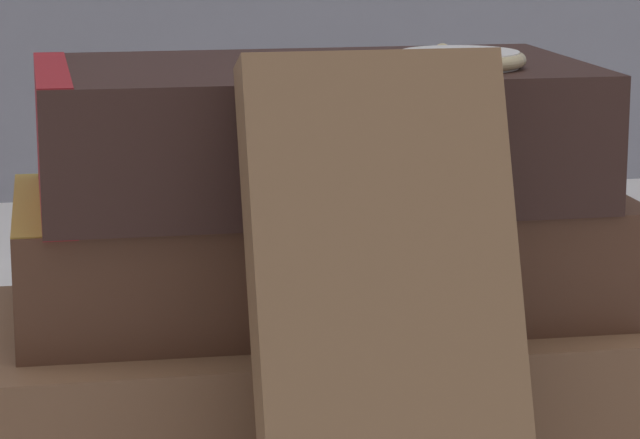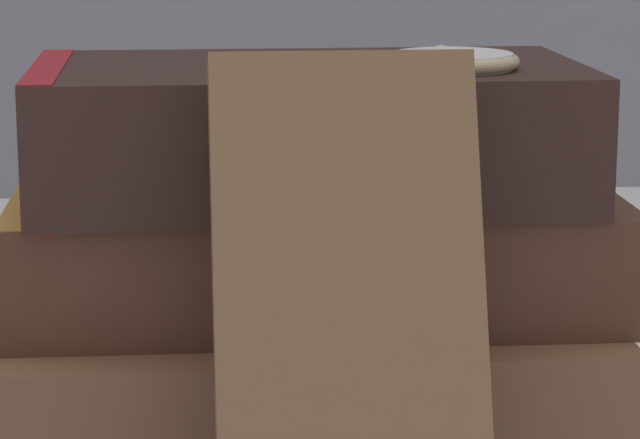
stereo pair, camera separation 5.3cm
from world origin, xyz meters
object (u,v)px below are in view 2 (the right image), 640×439
(book_flat_middle, at_px, (311,250))
(pocket_watch, at_px, (463,61))
(reading_glasses, at_px, (196,347))
(book_leaning_front, at_px, (361,325))
(book_flat_bottom, at_px, (280,378))
(book_flat_top, at_px, (304,131))

(book_flat_middle, distance_m, pocket_watch, 0.10)
(pocket_watch, distance_m, reading_glasses, 0.22)
(book_leaning_front, bearing_deg, book_flat_middle, 92.95)
(book_leaning_front, bearing_deg, book_flat_bottom, 100.99)
(book_flat_bottom, distance_m, book_leaning_front, 0.11)
(book_leaning_front, xyz_separation_m, reading_glasses, (-0.05, 0.22, -0.07))
(book_flat_bottom, bearing_deg, book_flat_middle, 46.36)
(book_flat_bottom, distance_m, reading_glasses, 0.13)
(book_flat_top, xyz_separation_m, book_leaning_front, (0.01, -0.11, -0.05))
(book_flat_top, relative_size, reading_glasses, 2.14)
(book_flat_bottom, height_order, reading_glasses, book_flat_bottom)
(book_flat_bottom, height_order, book_flat_middle, book_flat_middle)
(book_leaning_front, relative_size, reading_glasses, 1.66)
(book_leaning_front, relative_size, pocket_watch, 3.07)
(book_flat_middle, bearing_deg, book_flat_top, -121.08)
(book_flat_middle, relative_size, pocket_watch, 4.49)
(book_flat_top, bearing_deg, book_flat_bottom, -137.96)
(pocket_watch, height_order, reading_glasses, pocket_watch)
(reading_glasses, bearing_deg, book_leaning_front, -94.06)
(book_flat_top, distance_m, book_leaning_front, 0.12)
(book_flat_middle, distance_m, reading_glasses, 0.13)
(book_flat_bottom, xyz_separation_m, book_flat_middle, (0.01, 0.01, 0.05))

